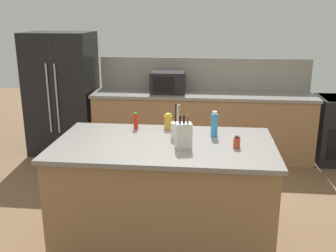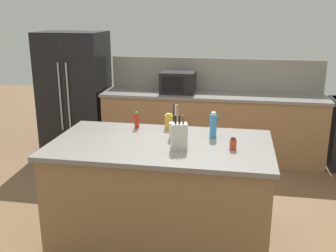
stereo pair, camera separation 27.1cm
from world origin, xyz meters
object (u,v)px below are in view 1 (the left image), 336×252
hot_sauce_bottle (136,121)px  honey_jar (168,122)px  dish_soap_bottle (214,125)px  spice_jar_paprika (237,142)px  utensil_crock (177,130)px  microwave (168,82)px  knife_block (184,135)px  refrigerator (63,93)px

hot_sauce_bottle → honey_jar: bearing=5.6°
honey_jar → dish_soap_bottle: bearing=-23.8°
spice_jar_paprika → utensil_crock: bearing=158.5°
microwave → honey_jar: microwave is taller
knife_block → dish_soap_bottle: 0.44m
utensil_crock → spice_jar_paprika: 0.56m
knife_block → spice_jar_paprika: 0.45m
knife_block → hot_sauce_bottle: knife_block is taller
microwave → refrigerator: bearing=178.1°
dish_soap_bottle → hot_sauce_bottle: dish_soap_bottle is taller
microwave → dish_soap_bottle: 2.07m
knife_block → dish_soap_bottle: knife_block is taller
microwave → dish_soap_bottle: microwave is taller
microwave → hot_sauce_bottle: bearing=-94.1°
hot_sauce_bottle → utensil_crock: bearing=-31.6°
microwave → spice_jar_paprika: (0.82, -2.28, -0.10)m
knife_block → utensil_crock: 0.27m
refrigerator → honey_jar: (1.77, -1.82, 0.13)m
utensil_crock → spice_jar_paprika: size_ratio=2.99×
spice_jar_paprika → hot_sauce_bottle: 1.06m
utensil_crock → dish_soap_bottle: 0.35m
knife_block → hot_sauce_bottle: bearing=119.6°
honey_jar → knife_block: bearing=-71.2°
refrigerator → spice_jar_paprika: (2.40, -2.33, 0.10)m
refrigerator → spice_jar_paprika: size_ratio=16.52×
refrigerator → hot_sauce_bottle: size_ratio=10.71×
honey_jar → dish_soap_bottle: (0.45, -0.20, 0.04)m
utensil_crock → refrigerator: bearing=131.6°
refrigerator → hot_sauce_bottle: refrigerator is taller
knife_block → dish_soap_bottle: bearing=39.7°
microwave → dish_soap_bottle: bearing=-72.1°
honey_jar → spice_jar_paprika: bearing=-38.3°
honey_jar → spice_jar_paprika: size_ratio=1.44×
dish_soap_bottle → hot_sauce_bottle: 0.78m
microwave → spice_jar_paprika: 2.42m
utensil_crock → dish_soap_bottle: bearing=16.7°
microwave → dish_soap_bottle: (0.64, -1.97, -0.04)m
microwave → utensil_crock: bearing=-81.7°
spice_jar_paprika → refrigerator: bearing=135.9°
microwave → spice_jar_paprika: microwave is taller
dish_soap_bottle → hot_sauce_bottle: bearing=167.8°
refrigerator → dish_soap_bottle: 3.00m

